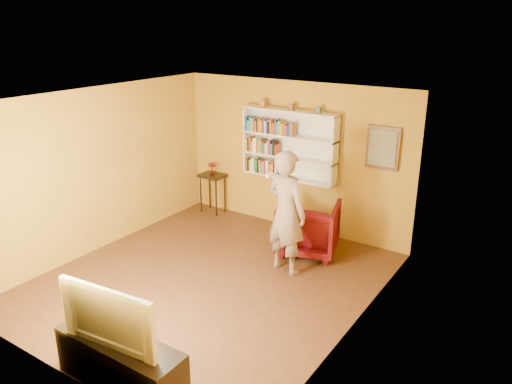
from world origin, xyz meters
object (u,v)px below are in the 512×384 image
ruby_lustre (212,166)px  tv_cabinet (121,363)px  bookshelf (291,144)px  television (116,313)px  armchair (308,228)px  person (286,212)px  console_table (212,181)px

ruby_lustre → tv_cabinet: (2.30, -4.50, -0.69)m
bookshelf → television: size_ratio=1.53×
armchair → television: size_ratio=0.82×
person → tv_cabinet: 3.25m
console_table → ruby_lustre: 0.30m
console_table → armchair: armchair is taller
ruby_lustre → armchair: ruby_lustre is taller
television → ruby_lustre: bearing=111.3°
armchair → person: 0.93m
bookshelf → armchair: 1.57m
armchair → console_table: bearing=-29.8°
tv_cabinet → bookshelf: bearing=97.6°
bookshelf → console_table: size_ratio=2.27×
armchair → television: (-0.15, -3.94, 0.45)m
person → tv_cabinet: size_ratio=1.26×
bookshelf → armchair: size_ratio=1.87×
console_table → television: bearing=-62.9°
armchair → television: television is taller
armchair → tv_cabinet: 3.94m
ruby_lustre → armchair: size_ratio=0.24×
ruby_lustre → television: (2.30, -4.50, -0.08)m
tv_cabinet → armchair: bearing=87.9°
tv_cabinet → ruby_lustre: bearing=117.1°
armchair → person: size_ratio=0.50×
person → console_table: bearing=-15.8°
bookshelf → ruby_lustre: size_ratio=7.72×
tv_cabinet → television: (0.00, 0.00, 0.61)m
armchair → person: (0.01, -0.76, 0.52)m
bookshelf → ruby_lustre: 1.80m
armchair → bookshelf: bearing=-60.0°
ruby_lustre → bookshelf: bearing=5.4°
bookshelf → person: (0.78, -1.49, -0.63)m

